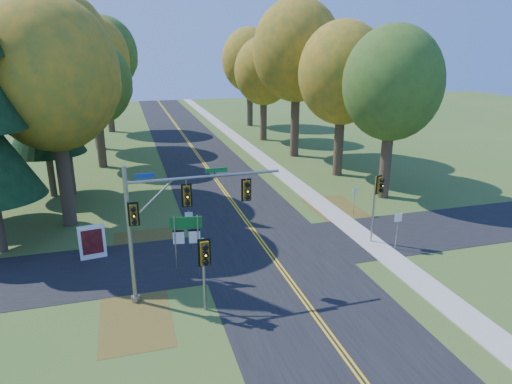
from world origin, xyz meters
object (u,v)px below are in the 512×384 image
object	(u,v)px
east_signal_pole	(378,192)
route_sign_cluster	(186,234)
info_kiosk	(92,242)
traffic_mast	(169,214)

from	to	relation	value
east_signal_pole	route_sign_cluster	xyz separation A→B (m)	(-11.14, -1.17, -0.81)
route_sign_cluster	info_kiosk	world-z (taller)	route_sign_cluster
traffic_mast	east_signal_pole	distance (m)	12.40
traffic_mast	route_sign_cluster	xyz separation A→B (m)	(0.91, 1.61, -1.75)
info_kiosk	traffic_mast	bearing A→B (deg)	-62.37
traffic_mast	east_signal_pole	bearing A→B (deg)	12.13
east_signal_pole	info_kiosk	bearing A→B (deg)	146.67
route_sign_cluster	info_kiosk	bearing A→B (deg)	151.49
route_sign_cluster	traffic_mast	bearing A→B (deg)	-110.40
east_signal_pole	traffic_mast	bearing A→B (deg)	168.41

